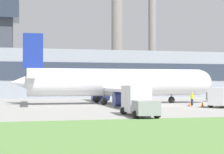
# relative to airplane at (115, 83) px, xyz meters

# --- Properties ---
(ground_plane) EXTENTS (400.00, 400.00, 0.00)m
(ground_plane) POSITION_rel_airplane_xyz_m (3.45, -4.39, -2.91)
(ground_plane) COLOR #999691
(terminal_building) EXTENTS (73.25, 15.09, 19.70)m
(terminal_building) POSITION_rel_airplane_xyz_m (2.26, 27.55, 2.17)
(terminal_building) COLOR #8C939E
(terminal_building) RESTS_ON ground_plane
(smokestack_left) EXTENTS (3.89, 3.89, 31.49)m
(smokestack_left) POSITION_rel_airplane_xyz_m (14.13, 55.47, 12.99)
(smokestack_left) COLOR gray
(smokestack_left) RESTS_ON ground_plane
(smokestack_right) EXTENTS (2.67, 2.67, 45.01)m
(smokestack_right) POSITION_rel_airplane_xyz_m (25.11, 55.86, 19.70)
(smokestack_right) COLOR gray
(smokestack_right) RESTS_ON ground_plane
(airplane) EXTENTS (28.70, 26.46, 9.55)m
(airplane) POSITION_rel_airplane_xyz_m (0.00, 0.00, 0.00)
(airplane) COLOR silver
(airplane) RESTS_ON ground_plane
(pushback_tug) EXTENTS (3.51, 3.05, 1.94)m
(pushback_tug) POSITION_rel_airplane_xyz_m (17.40, 2.81, -2.04)
(pushback_tug) COLOR gray
(pushback_tug) RESTS_ON ground_plane
(baggage_truck) EXTENTS (2.66, 6.35, 2.66)m
(baggage_truck) POSITION_rel_airplane_xyz_m (-2.57, -19.33, -1.62)
(baggage_truck) COLOR gray
(baggage_truck) RESTS_ON ground_plane
(fuel_truck) EXTENTS (5.13, 4.68, 2.37)m
(fuel_truck) POSITION_rel_airplane_xyz_m (10.60, -10.61, -1.76)
(fuel_truck) COLOR yellow
(fuel_truck) RESTS_ON ground_plane
(ground_crew_person) EXTENTS (0.41, 0.41, 1.74)m
(ground_crew_person) POSITION_rel_airplane_xyz_m (8.94, -5.80, -2.03)
(ground_crew_person) COLOR #23283D
(ground_crew_person) RESTS_ON ground_plane
(traffic_cone_near_nose) EXTENTS (0.51, 0.51, 0.64)m
(traffic_cone_near_nose) POSITION_rel_airplane_xyz_m (7.79, -7.57, -2.62)
(traffic_cone_near_nose) COLOR black
(traffic_cone_near_nose) RESTS_ON ground_plane
(traffic_cone_wingtip) EXTENTS (0.53, 0.53, 0.70)m
(traffic_cone_wingtip) POSITION_rel_airplane_xyz_m (8.50, -9.58, -2.59)
(traffic_cone_wingtip) COLOR black
(traffic_cone_wingtip) RESTS_ON ground_plane
(utility_cabinet) EXTENTS (1.23, 0.82, 0.92)m
(utility_cabinet) POSITION_rel_airplane_xyz_m (-1.73, -20.14, -2.46)
(utility_cabinet) COLOR #B2B7B2
(utility_cabinet) RESTS_ON ground_plane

